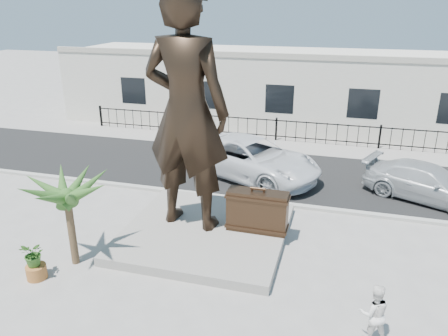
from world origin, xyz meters
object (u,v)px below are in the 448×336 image
object	(u,v)px
car_white	(251,158)
suitcase	(257,211)
statue	(186,112)
tourist	(374,313)

from	to	relation	value
car_white	suitcase	bearing A→B (deg)	-141.99
statue	car_white	distance (m)	6.27
suitcase	car_white	size ratio (longest dim) A/B	0.31
statue	car_white	bearing A→B (deg)	-94.34
statue	tourist	bearing A→B (deg)	153.03
suitcase	tourist	distance (m)	5.18
suitcase	tourist	bearing A→B (deg)	-47.13
statue	car_white	world-z (taller)	statue
statue	car_white	size ratio (longest dim) A/B	1.21
tourist	car_white	size ratio (longest dim) A/B	0.23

